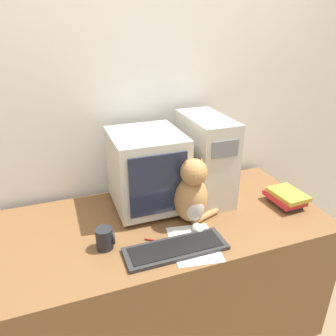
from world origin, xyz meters
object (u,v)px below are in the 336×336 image
object	(u,v)px
computer_tower	(205,158)
mug	(105,238)
cat	(192,194)
book_stack	(286,198)
keyboard	(176,249)
pen	(158,241)
crt_monitor	(147,170)

from	to	relation	value
computer_tower	mug	distance (m)	0.72
cat	book_stack	size ratio (longest dim) A/B	1.62
computer_tower	cat	size ratio (longest dim) A/B	1.33
mug	keyboard	bearing A→B (deg)	-23.45
computer_tower	mug	xyz separation A→B (m)	(-0.63, -0.29, -0.19)
keyboard	book_stack	xyz separation A→B (m)	(0.73, 0.16, 0.03)
keyboard	pen	bearing A→B (deg)	122.58
keyboard	mug	size ratio (longest dim) A/B	4.54
computer_tower	cat	distance (m)	0.29
computer_tower	keyboard	xyz separation A→B (m)	(-0.34, -0.42, -0.23)
crt_monitor	computer_tower	distance (m)	0.34
pen	computer_tower	bearing A→B (deg)	39.89
book_stack	mug	world-z (taller)	mug
cat	mug	distance (m)	0.47
mug	pen	bearing A→B (deg)	-9.75
crt_monitor	book_stack	distance (m)	0.79
crt_monitor	book_stack	bearing A→B (deg)	-19.08
mug	crt_monitor	bearing A→B (deg)	44.98
cat	pen	distance (m)	0.29
computer_tower	pen	bearing A→B (deg)	-140.11
crt_monitor	computer_tower	world-z (taller)	computer_tower
computer_tower	pen	distance (m)	0.57
crt_monitor	cat	distance (m)	0.28
computer_tower	pen	world-z (taller)	computer_tower
cat	pen	world-z (taller)	cat
keyboard	mug	bearing A→B (deg)	156.55
mug	cat	bearing A→B (deg)	8.74
crt_monitor	computer_tower	size ratio (longest dim) A/B	0.89
crt_monitor	mug	distance (m)	0.44
computer_tower	keyboard	size ratio (longest dim) A/B	1.02
cat	mug	world-z (taller)	cat
keyboard	cat	xyz separation A→B (m)	(0.16, 0.20, 0.15)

